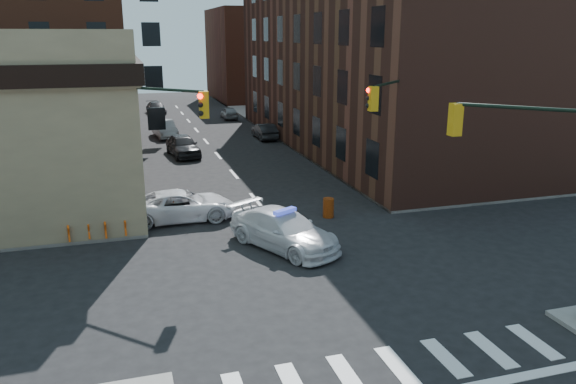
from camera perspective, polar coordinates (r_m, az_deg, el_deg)
ground at (r=21.95m, az=2.81°, el=-7.95°), size 140.00×140.00×0.00m
sidewalk_ne at (r=60.27m, az=13.25°, el=7.06°), size 34.00×54.50×0.15m
commercial_row_ne at (r=45.92m, az=9.10°, el=13.35°), size 14.00×34.00×14.00m
filler_nw at (r=81.44m, az=-23.91°, el=13.95°), size 20.00×18.00×16.00m
filler_ne at (r=79.72m, az=-1.59°, el=13.80°), size 16.00×16.00×12.00m
signal_pole_se at (r=19.00m, az=26.35°, el=1.30°), size 5.40×5.27×8.00m
signal_pole_nw at (r=24.68m, az=-14.29°, el=4.83°), size 3.58×3.67×8.00m
signal_pole_ne at (r=27.71m, az=10.72°, el=6.21°), size 3.67×3.58×8.00m
tree_ne_near at (r=47.43m, az=0.98°, el=9.36°), size 3.00×3.00×4.85m
tree_ne_far at (r=55.06m, az=-1.58°, el=10.26°), size 3.00×3.00×4.85m
police_car at (r=23.87m, az=-0.44°, el=-3.87°), size 4.49×5.87×1.59m
pickup at (r=27.90m, az=-10.78°, el=-1.35°), size 5.28×2.45×1.47m
parked_car_wnear at (r=42.53m, az=-10.63°, el=4.68°), size 2.44×4.92×1.61m
parked_car_wfar at (r=50.65m, az=-12.42°, el=6.28°), size 2.08×4.67×1.49m
parked_car_wdeep at (r=66.15m, az=-13.26°, el=8.32°), size 2.18×4.64×1.31m
parked_car_enear at (r=48.82m, az=-2.39°, el=6.20°), size 1.47×4.11×1.35m
parked_car_efar at (r=60.80m, az=-5.99°, el=8.00°), size 1.55×3.74×1.27m
pedestrian_a at (r=26.20m, az=-16.12°, el=-2.26°), size 0.72×0.61×1.67m
pedestrian_b at (r=26.68m, az=-23.27°, el=-2.43°), size 1.13×1.07×1.84m
pedestrian_c at (r=29.14m, az=-24.41°, el=-1.17°), size 1.10×0.63×1.76m
barrel_road at (r=27.94m, az=4.13°, el=-1.61°), size 0.58×0.58×0.97m
barrel_bank at (r=27.74m, az=-12.01°, el=-2.01°), size 0.58×0.58×1.02m
barricade_nw_a at (r=25.97m, az=-17.18°, el=-3.48°), size 1.17×0.68×0.83m
barricade_nw_b at (r=26.06m, az=-20.53°, el=-3.75°), size 1.15×0.70×0.81m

